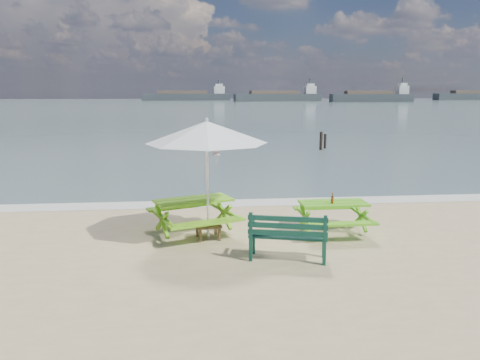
{
  "coord_description": "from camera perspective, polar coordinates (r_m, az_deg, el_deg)",
  "views": [
    {
      "loc": [
        -1.57,
        -8.62,
        3.26
      ],
      "look_at": [
        -0.44,
        3.0,
        1.0
      ],
      "focal_mm": 35.0,
      "sensor_mm": 36.0,
      "label": 1
    }
  ],
  "objects": [
    {
      "name": "picnic_table_left",
      "position": [
        10.77,
        -5.66,
        -4.54
      ],
      "size": [
        2.28,
        2.39,
        0.82
      ],
      "color": "#6EBB1C",
      "rests_on": "ground"
    },
    {
      "name": "beer_bottle",
      "position": [
        10.8,
        11.18,
        -2.38
      ],
      "size": [
        0.06,
        0.06,
        0.24
      ],
      "color": "#8B5214",
      "rests_on": "picnic_table_right"
    },
    {
      "name": "park_bench",
      "position": [
        9.24,
        5.83,
        -7.88
      ],
      "size": [
        1.58,
        0.86,
        0.93
      ],
      "color": "#0D382B",
      "rests_on": "ground"
    },
    {
      "name": "cargo_ships",
      "position": [
        144.92,
        17.26,
        9.65
      ],
      "size": [
        133.38,
        32.17,
        4.4
      ],
      "color": "#343B3E",
      "rests_on": "ground"
    },
    {
      "name": "sea",
      "position": [
        93.69,
        -4.62,
        8.93
      ],
      "size": [
        300.0,
        300.0,
        0.0
      ],
      "primitive_type": "plane",
      "color": "slate",
      "rests_on": "ground"
    },
    {
      "name": "picnic_table_right",
      "position": [
        11.02,
        11.27,
        -4.57
      ],
      "size": [
        1.54,
        1.71,
        0.73
      ],
      "color": "#5AB61B",
      "rests_on": "ground"
    },
    {
      "name": "foam_strip",
      "position": [
        13.71,
        1.2,
        -2.78
      ],
      "size": [
        22.0,
        0.9,
        0.01
      ],
      "primitive_type": "cube",
      "color": "silver",
      "rests_on": "ground"
    },
    {
      "name": "mooring_pilings",
      "position": [
        26.5,
        10.04,
        4.51
      ],
      "size": [
        0.56,
        0.76,
        1.2
      ],
      "color": "black",
      "rests_on": "ground"
    },
    {
      "name": "swimmer",
      "position": [
        23.96,
        -2.95,
        2.03
      ],
      "size": [
        0.7,
        0.54,
        1.7
      ],
      "color": "tan",
      "rests_on": "ground"
    },
    {
      "name": "side_table",
      "position": [
        10.47,
        -3.9,
        -6.19
      ],
      "size": [
        0.6,
        0.6,
        0.34
      ],
      "color": "brown",
      "rests_on": "ground"
    },
    {
      "name": "patio_umbrella",
      "position": [
        10.04,
        -4.07,
        5.83
      ],
      "size": [
        3.02,
        3.02,
        2.61
      ],
      "color": "silver",
      "rests_on": "ground"
    }
  ]
}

